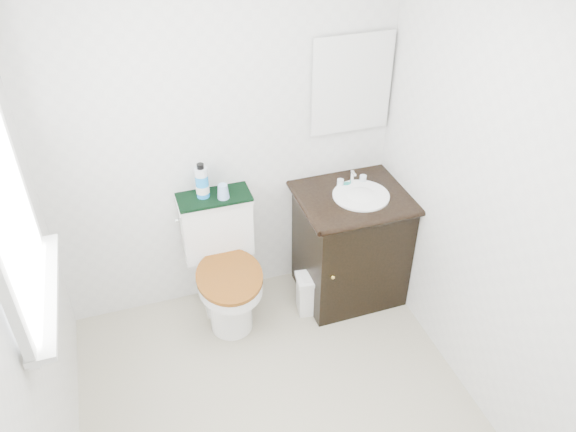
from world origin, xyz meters
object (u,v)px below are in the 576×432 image
trash_bin (311,293)px  mouthwash_bottle (202,182)px  cup (223,191)px  vanity (351,242)px  toilet (224,270)px

trash_bin → mouthwash_bottle: (-0.62, 0.31, 0.83)m
trash_bin → cup: 0.95m
cup → trash_bin: bearing=-26.5°
vanity → mouthwash_bottle: bearing=167.7°
toilet → vanity: (0.87, -0.06, 0.06)m
toilet → cup: cup is taller
toilet → vanity: size_ratio=0.93×
trash_bin → mouthwash_bottle: bearing=153.6°
cup → toilet: bearing=-121.2°
trash_bin → mouthwash_bottle: 1.08m
mouthwash_bottle → cup: mouthwash_bottle is taller
trash_bin → cup: cup is taller
cup → vanity: bearing=-10.2°
trash_bin → mouthwash_bottle: size_ratio=1.30×
mouthwash_bottle → toilet: bearing=-66.5°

